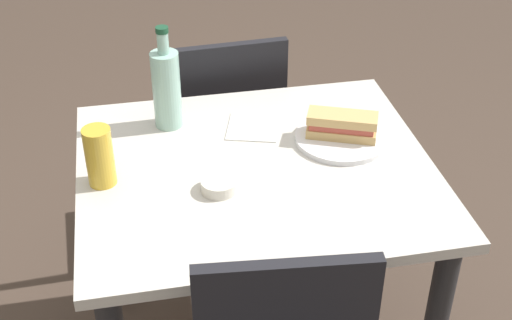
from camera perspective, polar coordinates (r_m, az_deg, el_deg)
name	(u,v)px	position (r m, az deg, el deg)	size (l,w,h in m)	color
dining_table	(256,206)	(1.92, 0.00, -3.73)	(0.91, 0.80, 0.73)	beige
chair_far	(224,129)	(2.47, -2.59, 2.52)	(0.42, 0.42, 0.85)	black
plate_near	(341,138)	(1.95, 6.82, 1.75)	(0.25, 0.25, 0.01)	white
baguette_sandwich_near	(342,125)	(1.93, 6.90, 2.79)	(0.20, 0.13, 0.07)	tan
knife_near	(339,124)	(2.00, 6.66, 2.91)	(0.17, 0.08, 0.01)	silver
water_bottle	(166,87)	(1.97, -7.19, 5.79)	(0.08, 0.08, 0.30)	#99C6B7
beer_glass	(100,157)	(1.78, -12.43, 0.27)	(0.07, 0.07, 0.16)	gold
olive_bowl	(219,185)	(1.75, -2.98, -2.04)	(0.09, 0.09, 0.03)	silver
paper_napkin	(253,128)	(2.00, -0.24, 2.61)	(0.14, 0.14, 0.00)	white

